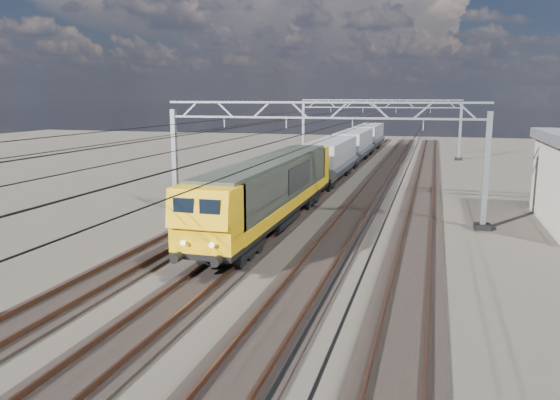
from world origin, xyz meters
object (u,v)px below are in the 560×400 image
(catenary_gantry_mid, at_px, (319,156))
(hopper_wagon_mid, at_px, (354,144))
(catenary_gantry_far, at_px, (379,126))
(locomotive, at_px, (272,188))
(hopper_wagon_third, at_px, (369,136))
(hopper_wagon_lead, at_px, (330,157))

(catenary_gantry_mid, distance_m, hopper_wagon_mid, 29.00)
(catenary_gantry_mid, relative_size, catenary_gantry_far, 1.00)
(catenary_gantry_mid, relative_size, hopper_wagon_mid, 1.53)
(locomotive, xyz_separation_m, hopper_wagon_third, (-0.00, 46.10, -0.09))
(catenary_gantry_far, xyz_separation_m, locomotive, (-2.00, -39.01, -1.58))
(hopper_wagon_mid, xyz_separation_m, hopper_wagon_third, (0.00, 14.20, 0.00))
(catenary_gantry_mid, relative_size, hopper_wagon_third, 1.53)
(hopper_wagon_lead, relative_size, hopper_wagon_third, 1.00)
(hopper_wagon_mid, bearing_deg, catenary_gantry_mid, -86.04)
(locomotive, distance_m, hopper_wagon_mid, 31.90)
(hopper_wagon_third, bearing_deg, locomotive, -90.00)
(hopper_wagon_third, bearing_deg, catenary_gantry_mid, -87.34)
(catenary_gantry_mid, xyz_separation_m, hopper_wagon_lead, (-2.00, 14.68, -1.67))
(locomotive, bearing_deg, hopper_wagon_lead, 90.00)
(hopper_wagon_mid, relative_size, hopper_wagon_third, 1.00)
(hopper_wagon_mid, height_order, hopper_wagon_third, same)
(hopper_wagon_lead, xyz_separation_m, hopper_wagon_third, (0.00, 28.40, 0.00))
(catenary_gantry_mid, distance_m, catenary_gantry_far, 36.00)
(hopper_wagon_lead, distance_m, hopper_wagon_third, 28.40)
(catenary_gantry_far, bearing_deg, hopper_wagon_third, 105.77)
(hopper_wagon_lead, bearing_deg, catenary_gantry_mid, -82.24)
(hopper_wagon_lead, height_order, hopper_wagon_third, same)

